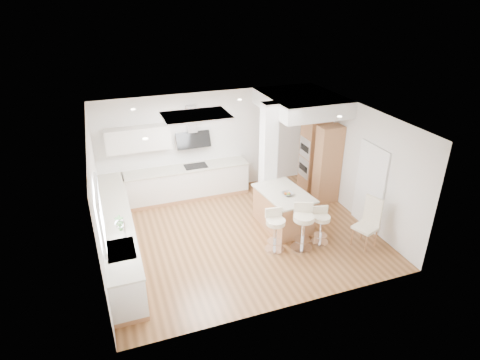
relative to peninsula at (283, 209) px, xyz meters
name	(u,v)px	position (x,y,z in m)	size (l,w,h in m)	color
ground	(241,234)	(-1.08, -0.04, -0.45)	(6.00, 6.00, 0.00)	#925F36
ceiling	(241,234)	(-1.08, -0.04, -0.45)	(6.00, 5.00, 0.02)	white
wall_back	(210,143)	(-1.08, 2.46, 0.95)	(6.00, 0.04, 2.80)	white
wall_left	(98,203)	(-4.08, -0.04, 0.95)	(0.04, 5.00, 2.80)	white
wall_right	(358,162)	(1.92, -0.04, 0.95)	(0.04, 5.00, 2.80)	white
skylight	(196,116)	(-1.87, 0.56, 2.32)	(4.10, 2.10, 0.06)	white
window_left	(99,212)	(-4.04, -0.94, 1.24)	(0.06, 1.28, 1.07)	white
doorway_right	(370,188)	(1.89, -0.64, 0.55)	(0.05, 1.00, 2.10)	#484038
counter_left	(119,234)	(-3.78, 0.19, 0.01)	(0.63, 4.50, 1.35)	#B77C4E
counter_back	(181,175)	(-1.99, 2.18, 0.24)	(3.62, 0.63, 2.50)	#B77C4E
pillar	(268,158)	(-0.03, 0.91, 0.95)	(0.35, 0.35, 2.80)	white
soffit	(301,102)	(1.02, 1.36, 2.15)	(1.78, 2.20, 0.40)	white
oven_column	(319,159)	(1.60, 1.18, 0.60)	(0.63, 1.21, 2.10)	#B77C4E
peninsula	(283,209)	(0.00, 0.00, 0.00)	(1.13, 1.57, 0.96)	#B77C4E
bar_stool_a	(275,228)	(-0.59, -0.84, 0.09)	(0.48, 0.48, 0.97)	white
bar_stool_b	(303,225)	(0.00, -0.99, 0.14)	(0.62, 0.62, 1.06)	white
bar_stool_c	(321,224)	(0.49, -0.93, 0.04)	(0.46, 0.46, 0.87)	white
dining_chair	(369,220)	(1.43, -1.35, 0.17)	(0.58, 0.58, 1.16)	#EFE3C2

